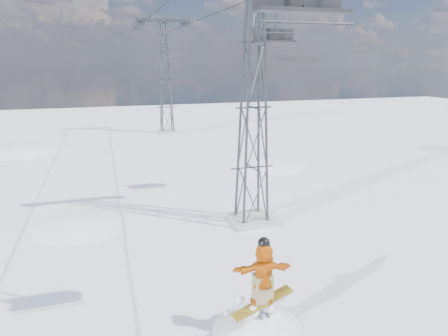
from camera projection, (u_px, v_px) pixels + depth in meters
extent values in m
plane|color=white|center=(323.00, 331.00, 11.49)|extent=(120.00, 120.00, 0.00)
sphere|color=white|center=(265.00, 277.00, 32.29)|extent=(20.00, 20.00, 20.00)
sphere|color=white|center=(42.00, 261.00, 36.70)|extent=(22.00, 22.00, 22.00)
cube|color=#999999|center=(251.00, 220.00, 19.05)|extent=(1.80, 1.80, 0.30)
cube|color=#999999|center=(167.00, 132.00, 42.12)|extent=(1.80, 1.80, 0.30)
cube|color=#303338|center=(163.00, 20.00, 39.20)|extent=(5.00, 0.35, 0.35)
cube|color=#303338|center=(141.00, 22.00, 38.63)|extent=(0.80, 0.25, 0.50)
cube|color=#303338|center=(185.00, 23.00, 39.87)|extent=(0.80, 0.25, 0.50)
cylinder|color=black|center=(161.00, 7.00, 26.23)|extent=(0.06, 51.00, 0.06)
cylinder|color=black|center=(225.00, 10.00, 27.46)|extent=(0.06, 51.00, 0.06)
cube|color=gold|center=(263.00, 303.00, 11.00)|extent=(1.83, 0.63, 0.49)
imported|color=#CC5C09|center=(263.00, 273.00, 10.76)|extent=(1.70, 0.73, 1.78)
cube|color=olive|center=(263.00, 289.00, 10.89)|extent=(0.54, 0.44, 0.82)
sphere|color=black|center=(264.00, 244.00, 10.53)|extent=(0.33, 0.33, 0.33)
cube|color=black|center=(303.00, 11.00, 8.38)|extent=(2.09, 0.47, 0.08)
cylinder|color=black|center=(309.00, 23.00, 8.21)|extent=(2.09, 0.06, 0.06)
cylinder|color=black|center=(276.00, 16.00, 19.76)|extent=(0.09, 0.09, 2.41)
cube|color=black|center=(275.00, 41.00, 20.08)|extent=(2.19, 0.49, 0.09)
cube|color=black|center=(273.00, 35.00, 20.22)|extent=(2.19, 0.07, 0.60)
cylinder|color=black|center=(277.00, 47.00, 19.90)|extent=(2.19, 0.07, 0.07)
cylinder|color=black|center=(278.00, 33.00, 19.68)|extent=(2.19, 0.05, 0.05)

